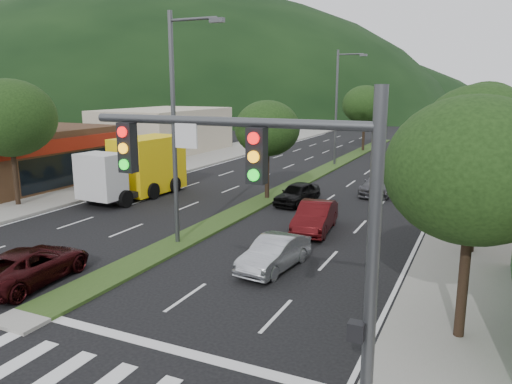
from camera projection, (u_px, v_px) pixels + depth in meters
The scene contains 26 objects.
ground at pixel (32, 317), 15.37m from camera, with size 160.00×160.00×0.00m, color black.
sidewalk_right at pixel (486, 194), 32.36m from camera, with size 5.00×90.00×0.15m, color gray.
sidewalk_left at pixel (161, 168), 42.88m from camera, with size 6.00×90.00×0.15m, color gray.
median at pixel (317, 173), 40.18m from camera, with size 1.60×56.00×0.12m, color #253E16.
traffic_signal at pixel (290, 213), 9.31m from camera, with size 6.12×0.40×7.00m.
shop_left at pixel (16, 156), 35.87m from camera, with size 10.15×12.00×4.00m.
bldg_left_far at pixel (164, 131), 52.88m from camera, with size 9.00×14.00×4.60m, color beige.
hill_far at pixel (143, 110), 145.92m from camera, with size 176.00×132.00×82.00m, color black.
tree_r_a at pixel (474, 170), 12.96m from camera, with size 4.60×4.60×6.63m.
tree_r_b at pixel (481, 135), 20.01m from camera, with size 4.80×4.80×6.94m.
tree_r_c at pixel (484, 128), 27.16m from camera, with size 4.40×4.40×6.48m.
tree_r_d at pixel (486, 111), 35.94m from camera, with size 5.00×5.00×7.17m.
tree_r_e at pixel (487, 109), 44.86m from camera, with size 4.60×4.60×6.71m.
tree_med_near at pixel (267, 128), 30.40m from camera, with size 4.00×4.00×6.02m.
tree_med_far at pixel (365, 105), 53.34m from camera, with size 4.80×4.80×6.94m.
tree_l_a at pixel (10, 118), 28.31m from camera, with size 5.20×5.20×7.25m.
streetlight_near at pixel (178, 119), 21.21m from camera, with size 2.60×0.25×10.00m.
streetlight_mid at pixel (339, 102), 43.38m from camera, with size 2.60×0.25×10.00m.
sedan_silver at pixel (274, 253), 19.25m from camera, with size 1.36×3.89×1.28m, color #A6A9AE.
suv_maroon at pixel (30, 265), 17.95m from camera, with size 2.17×4.71×1.31m, color black.
car_queue_a at pixel (297, 194), 29.85m from camera, with size 1.55×3.86×1.32m, color black.
car_queue_b at pixel (381, 184), 32.64m from camera, with size 1.90×4.68×1.36m, color #4A4A4F.
car_queue_c at pixel (315, 217), 24.25m from camera, with size 1.53×4.39×1.45m, color #440B0D.
car_queue_d at pixel (405, 172), 36.73m from camera, with size 2.49×5.39×1.50m, color black.
box_truck at pixel (139, 169), 31.86m from camera, with size 3.22×7.67×3.73m.
motorhome at pixel (444, 151), 41.70m from camera, with size 2.77×8.16×3.10m.
Camera 1 is at (12.26, -9.98, 6.97)m, focal length 35.00 mm.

